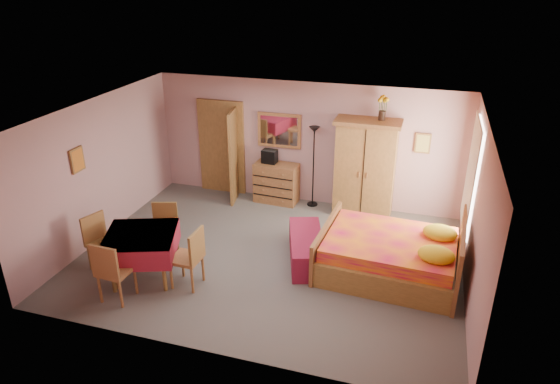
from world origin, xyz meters
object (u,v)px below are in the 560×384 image
(chest_of_drawers, at_px, (276,183))
(wall_mirror, at_px, (279,130))
(stereo, at_px, (270,156))
(bed, at_px, (390,245))
(wardrobe, at_px, (365,168))
(floor_lamp, at_px, (313,167))
(dining_table, at_px, (143,256))
(sunflower_vase, at_px, (383,108))
(bench, at_px, (306,248))
(chair_south, at_px, (116,270))
(chair_west, at_px, (103,244))
(chair_north, at_px, (164,232))
(chair_east, at_px, (186,258))

(chest_of_drawers, height_order, wall_mirror, wall_mirror)
(stereo, relative_size, bed, 0.14)
(stereo, distance_m, wardrobe, 2.04)
(floor_lamp, height_order, dining_table, floor_lamp)
(bed, relative_size, dining_table, 2.07)
(wall_mirror, relative_size, sunflower_vase, 1.93)
(chest_of_drawers, relative_size, floor_lamp, 0.53)
(bench, relative_size, chair_south, 1.42)
(chest_of_drawers, xyz_separation_m, chair_west, (-1.97, -3.39, 0.05))
(bench, xyz_separation_m, chair_west, (-3.18, -1.22, 0.24))
(bed, distance_m, chair_south, 4.35)
(dining_table, bearing_deg, sunflower_vase, 46.01)
(chest_of_drawers, xyz_separation_m, chair_north, (-1.20, -2.73, 0.04))
(stereo, bearing_deg, dining_table, -106.87)
(bench, distance_m, dining_table, 2.73)
(wardrobe, xyz_separation_m, sunflower_vase, (0.24, 0.06, 1.24))
(chest_of_drawers, distance_m, chair_west, 3.92)
(bench, height_order, chair_south, chair_south)
(bench, bearing_deg, floor_lamp, 100.64)
(wall_mirror, xyz_separation_m, chair_east, (-0.43, -3.62, -1.05))
(bench, bearing_deg, chair_south, -142.97)
(wardrobe, relative_size, bed, 0.88)
(stereo, relative_size, sunflower_vase, 0.63)
(floor_lamp, height_order, chair_north, floor_lamp)
(chair_north, bearing_deg, chest_of_drawers, -131.02)
(chair_north, height_order, chair_west, chair_west)
(bed, xyz_separation_m, chair_south, (-3.90, -1.93, -0.01))
(floor_lamp, distance_m, sunflower_vase, 1.91)
(bench, bearing_deg, chest_of_drawers, 119.18)
(floor_lamp, bearing_deg, chair_north, -125.53)
(sunflower_vase, bearing_deg, wall_mirror, 174.71)
(sunflower_vase, height_order, chair_south, sunflower_vase)
(chair_north, relative_size, chair_east, 0.95)
(bed, height_order, chair_north, bed)
(wall_mirror, xyz_separation_m, dining_table, (-1.21, -3.64, -1.15))
(chest_of_drawers, height_order, chair_south, chair_south)
(dining_table, relative_size, chair_west, 1.14)
(stereo, height_order, chair_north, stereo)
(chair_south, bearing_deg, wardrobe, 54.85)
(stereo, xyz_separation_m, bench, (1.37, -2.20, -0.77))
(chest_of_drawers, xyz_separation_m, dining_table, (-1.21, -3.43, -0.03))
(chest_of_drawers, relative_size, wall_mirror, 0.99)
(chest_of_drawers, bearing_deg, chair_north, -109.99)
(dining_table, bearing_deg, wardrobe, 47.65)
(bed, bearing_deg, bench, -174.35)
(wall_mirror, relative_size, chair_west, 0.97)
(wardrobe, bearing_deg, dining_table, -132.07)
(stereo, distance_m, chair_north, 3.00)
(wardrobe, height_order, bench, wardrobe)
(chest_of_drawers, relative_size, dining_table, 0.84)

